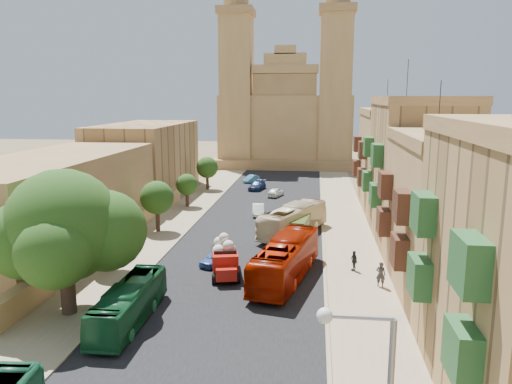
% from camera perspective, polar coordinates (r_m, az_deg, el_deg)
% --- Properties ---
extents(ground, '(260.00, 260.00, 0.00)m').
position_cam_1_polar(ground, '(28.75, -6.49, -17.77)').
color(ground, brown).
extents(road_surface, '(14.00, 140.00, 0.01)m').
position_cam_1_polar(road_surface, '(56.55, 0.48, -3.22)').
color(road_surface, black).
rests_on(road_surface, ground).
extents(sidewalk_east, '(5.00, 140.00, 0.01)m').
position_cam_1_polar(sidewalk_east, '(56.33, 10.15, -3.45)').
color(sidewalk_east, '#937F60').
rests_on(sidewalk_east, ground).
extents(sidewalk_west, '(5.00, 140.00, 0.01)m').
position_cam_1_polar(sidewalk_west, '(58.34, -8.84, -2.91)').
color(sidewalk_west, '#937F60').
rests_on(sidewalk_west, ground).
extents(kerb_east, '(0.25, 140.00, 0.12)m').
position_cam_1_polar(kerb_east, '(56.22, 7.60, -3.35)').
color(kerb_east, '#937F60').
rests_on(kerb_east, ground).
extents(kerb_west, '(0.25, 140.00, 0.12)m').
position_cam_1_polar(kerb_west, '(57.71, -6.45, -2.95)').
color(kerb_west, '#937F60').
rests_on(kerb_west, ground).
extents(townhouse_b, '(9.00, 14.00, 14.90)m').
position_cam_1_polar(townhouse_b, '(37.75, 21.86, -2.31)').
color(townhouse_b, '#9D7747').
rests_on(townhouse_b, ground).
extents(townhouse_c, '(9.00, 14.00, 17.40)m').
position_cam_1_polar(townhouse_c, '(50.96, 17.99, 2.60)').
color(townhouse_c, '#A87F4C').
rests_on(townhouse_c, ground).
extents(townhouse_d, '(9.00, 14.00, 15.90)m').
position_cam_1_polar(townhouse_d, '(64.73, 15.61, 3.71)').
color(townhouse_d, '#9D7747').
rests_on(townhouse_d, ground).
extents(west_wall, '(1.00, 40.00, 1.80)m').
position_cam_1_polar(west_wall, '(49.91, -15.29, -4.46)').
color(west_wall, '#9D7747').
rests_on(west_wall, ground).
extents(west_building_low, '(10.00, 28.00, 8.40)m').
position_cam_1_polar(west_building_low, '(49.78, -22.22, -1.03)').
color(west_building_low, olive).
rests_on(west_building_low, ground).
extents(west_building_mid, '(10.00, 22.00, 10.00)m').
position_cam_1_polar(west_building_mid, '(73.15, -12.44, 3.71)').
color(west_building_mid, '#A87F4C').
rests_on(west_building_mid, ground).
extents(church, '(28.00, 22.50, 36.30)m').
position_cam_1_polar(church, '(103.40, 3.51, 8.46)').
color(church, '#9D7747').
rests_on(church, ground).
extents(ficus_tree, '(9.40, 8.64, 9.40)m').
position_cam_1_polar(ficus_tree, '(33.47, -21.01, -4.05)').
color(ficus_tree, '#39261C').
rests_on(ficus_tree, ground).
extents(street_tree_a, '(3.30, 3.30, 5.07)m').
position_cam_1_polar(street_tree_a, '(41.21, -16.39, -4.14)').
color(street_tree_a, '#39261C').
rests_on(street_tree_a, ground).
extents(street_tree_b, '(3.45, 3.45, 5.30)m').
position_cam_1_polar(street_tree_b, '(52.12, -11.25, -0.65)').
color(street_tree_b, '#39261C').
rests_on(street_tree_b, ground).
extents(street_tree_c, '(2.73, 2.73, 4.20)m').
position_cam_1_polar(street_tree_c, '(63.56, -7.90, 0.82)').
color(street_tree_c, '#39261C').
rests_on(street_tree_c, ground).
extents(street_tree_d, '(3.22, 3.22, 4.95)m').
position_cam_1_polar(street_tree_d, '(75.01, -5.60, 2.79)').
color(street_tree_d, '#39261C').
rests_on(street_tree_d, ground).
extents(red_truck, '(3.16, 5.64, 3.13)m').
position_cam_1_polar(red_truck, '(39.41, -3.61, -7.46)').
color(red_truck, '#A7160C').
rests_on(red_truck, ground).
extents(olive_pickup, '(2.90, 5.40, 2.13)m').
position_cam_1_polar(olive_pickup, '(49.50, 4.67, -4.06)').
color(olive_pickup, '#384A1C').
rests_on(olive_pickup, ground).
extents(bus_green_north, '(2.16, 8.99, 2.50)m').
position_cam_1_polar(bus_green_north, '(32.31, -14.29, -12.24)').
color(bus_green_north, '#135128').
rests_on(bus_green_north, ground).
extents(bus_red_east, '(4.98, 11.77, 3.19)m').
position_cam_1_polar(bus_red_east, '(38.20, 3.43, -7.71)').
color(bus_red_east, '#8E1300').
rests_on(bus_red_east, ground).
extents(bus_cream_east, '(6.84, 10.94, 3.03)m').
position_cam_1_polar(bus_cream_east, '(50.47, 4.30, -3.21)').
color(bus_cream_east, beige).
rests_on(bus_cream_east, ground).
extents(car_blue_a, '(2.56, 3.56, 1.13)m').
position_cam_1_polar(car_blue_a, '(41.85, -4.67, -7.55)').
color(car_blue_a, '#3B60AE').
rests_on(car_blue_a, ground).
extents(car_white_a, '(1.81, 4.00, 1.27)m').
position_cam_1_polar(car_white_a, '(58.84, 0.27, -2.03)').
color(car_white_a, white).
rests_on(car_white_a, ground).
extents(car_cream, '(2.66, 4.27, 1.10)m').
position_cam_1_polar(car_cream, '(55.89, 5.14, -2.86)').
color(car_cream, beige).
rests_on(car_cream, ground).
extents(car_dkblue, '(2.60, 4.69, 1.29)m').
position_cam_1_polar(car_dkblue, '(74.80, 0.13, 0.75)').
color(car_dkblue, '#112143').
rests_on(car_dkblue, ground).
extents(car_white_b, '(2.41, 3.84, 1.22)m').
position_cam_1_polar(car_white_b, '(69.79, 2.24, -0.02)').
color(car_white_b, white).
rests_on(car_white_b, ground).
extents(car_blue_b, '(2.51, 3.72, 1.16)m').
position_cam_1_polar(car_blue_b, '(81.44, -0.54, 1.53)').
color(car_blue_b, teal).
rests_on(car_blue_b, ground).
extents(pedestrian_a, '(0.79, 0.63, 1.90)m').
position_cam_1_polar(pedestrian_a, '(38.09, 14.06, -9.11)').
color(pedestrian_a, '#2C2A2D').
rests_on(pedestrian_a, ground).
extents(pedestrian_c, '(0.76, 1.07, 1.68)m').
position_cam_1_polar(pedestrian_c, '(40.99, 11.12, -7.71)').
color(pedestrian_c, '#2E2E31').
rests_on(pedestrian_c, ground).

